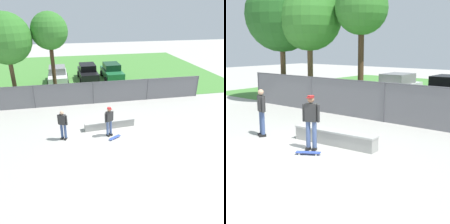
% 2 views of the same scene
% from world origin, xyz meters
% --- Properties ---
extents(ground_plane, '(80.00, 80.00, 0.00)m').
position_xyz_m(ground_plane, '(0.00, 0.00, 0.00)').
color(ground_plane, '#ADAAA3').
extents(concrete_ledge, '(3.30, 0.72, 0.52)m').
position_xyz_m(concrete_ledge, '(0.52, 1.13, 0.26)').
color(concrete_ledge, '#999993').
rests_on(concrete_ledge, ground).
extents(skateboarder, '(0.56, 0.39, 1.84)m').
position_xyz_m(skateboarder, '(0.32, 0.16, 1.03)').
color(skateboarder, black).
rests_on(skateboarder, ground).
extents(skateboard, '(0.79, 0.58, 0.09)m').
position_xyz_m(skateboard, '(0.58, -0.27, 0.07)').
color(skateboard, '#334CB2').
rests_on(skateboard, ground).
extents(chainlink_fence, '(18.11, 0.07, 1.82)m').
position_xyz_m(chainlink_fence, '(-0.00, 5.32, 0.99)').
color(chainlink_fence, '#4C4C51').
rests_on(chainlink_fence, ground).
extents(tree_near_left, '(4.38, 4.38, 7.42)m').
position_xyz_m(tree_near_left, '(-8.07, 6.53, 5.22)').
color(tree_near_left, brown).
rests_on(tree_near_left, ground).
extents(tree_near_right, '(3.77, 3.77, 6.89)m').
position_xyz_m(tree_near_right, '(-6.13, 6.92, 4.98)').
color(tree_near_right, brown).
rests_on(tree_near_right, ground).
extents(tree_mid, '(2.88, 2.88, 6.86)m').
position_xyz_m(tree_mid, '(-3.02, 7.69, 5.36)').
color(tree_mid, '#47301E').
rests_on(tree_mid, ground).
extents(car_white, '(2.13, 4.26, 1.66)m').
position_xyz_m(car_white, '(-2.91, 11.57, 0.84)').
color(car_white, silver).
rests_on(car_white, ground).
extents(car_black, '(2.13, 4.26, 1.66)m').
position_xyz_m(car_black, '(0.21, 12.10, 0.84)').
color(car_black, black).
rests_on(car_black, ground).
extents(bystander, '(0.55, 0.39, 1.82)m').
position_xyz_m(bystander, '(-2.37, 0.27, 1.01)').
color(bystander, black).
rests_on(bystander, ground).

